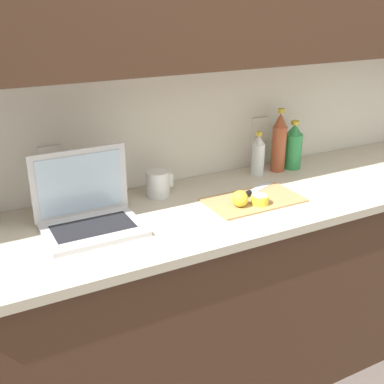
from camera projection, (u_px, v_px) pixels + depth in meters
The scene contains 12 objects.
ground_plane at pixel (255, 360), 2.39m from camera, with size 12.00×12.00×0.00m, color #564C47.
wall_back at pixel (239, 26), 2.00m from camera, with size 5.20×0.38×2.60m.
counter_unit at pixel (263, 280), 2.22m from camera, with size 2.45×0.64×0.90m.
laptop at pixel (88, 210), 1.73m from camera, with size 0.36×0.26×0.27m.
cutting_board at pixel (254, 200), 1.97m from camera, with size 0.39×0.22×0.01m, color tan.
knife at pixel (247, 194), 1.99m from camera, with size 0.27×0.15×0.02m.
lemon_half_cut at pixel (260, 199), 1.91m from camera, with size 0.07×0.07×0.04m.
lemon_whole_beside at pixel (240, 199), 1.89m from camera, with size 0.07×0.07×0.07m.
bottle_green_soda at pixel (293, 147), 2.31m from camera, with size 0.08×0.08×0.23m.
bottle_oil_tall at pixel (279, 143), 2.26m from camera, with size 0.07×0.07×0.30m.
bottle_water_clear at pixel (258, 156), 2.22m from camera, with size 0.06×0.06×0.21m.
measuring_cup at pixel (158, 183), 2.00m from camera, with size 0.12×0.10×0.11m.
Camera 1 is at (-1.16, -1.52, 1.68)m, focal length 45.00 mm.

